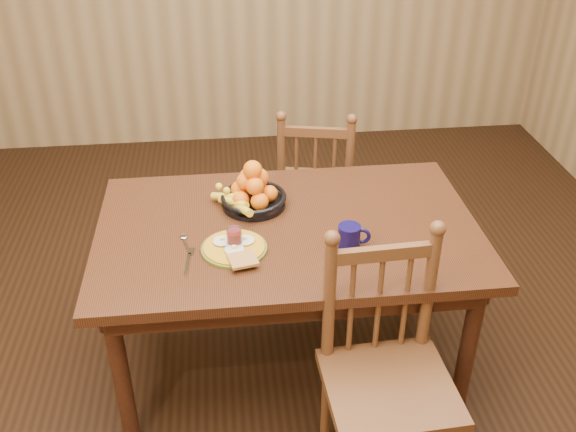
{
  "coord_description": "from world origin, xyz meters",
  "views": [
    {
      "loc": [
        -0.25,
        -2.25,
        2.22
      ],
      "look_at": [
        0.0,
        0.0,
        0.8
      ],
      "focal_mm": 40.0,
      "sensor_mm": 36.0,
      "label": 1
    }
  ],
  "objects": [
    {
      "name": "fruit_bowl",
      "position": [
        -0.14,
        0.18,
        0.82
      ],
      "size": [
        0.32,
        0.32,
        0.22
      ],
      "color": "black",
      "rests_on": "dining_table"
    },
    {
      "name": "coffee_mug",
      "position": [
        0.23,
        -0.18,
        0.8
      ],
      "size": [
        0.13,
        0.09,
        0.1
      ],
      "color": "#0E0A3A",
      "rests_on": "dining_table"
    },
    {
      "name": "spoon",
      "position": [
        -0.43,
        -0.06,
        0.75
      ],
      "size": [
        0.05,
        0.16,
        0.01
      ],
      "rotation": [
        0.0,
        0.0,
        0.24
      ],
      "color": "silver",
      "rests_on": "dining_table"
    },
    {
      "name": "breakfast_plate",
      "position": [
        -0.23,
        -0.15,
        0.76
      ],
      "size": [
        0.26,
        0.3,
        0.04
      ],
      "color": "#59601E",
      "rests_on": "dining_table"
    },
    {
      "name": "juice_glass",
      "position": [
        -0.23,
        -0.14,
        0.79
      ],
      "size": [
        0.06,
        0.06,
        0.09
      ],
      "color": "silver",
      "rests_on": "dining_table"
    },
    {
      "name": "fork",
      "position": [
        -0.41,
        -0.2,
        0.75
      ],
      "size": [
        0.04,
        0.18,
        0.0
      ],
      "rotation": [
        0.0,
        0.0,
        -0.08
      ],
      "color": "silver",
      "rests_on": "dining_table"
    },
    {
      "name": "chair_near",
      "position": [
        0.29,
        -0.63,
        0.49
      ],
      "size": [
        0.48,
        0.46,
        1.01
      ],
      "rotation": [
        0.0,
        0.0,
        0.05
      ],
      "color": "#512F18",
      "rests_on": "ground"
    },
    {
      "name": "chair_far",
      "position": [
        0.24,
        0.81,
        0.46
      ],
      "size": [
        0.5,
        0.49,
        0.95
      ],
      "rotation": [
        0.0,
        0.0,
        2.93
      ],
      "color": "#512F18",
      "rests_on": "ground"
    },
    {
      "name": "room",
      "position": [
        0.0,
        0.0,
        1.35
      ],
      "size": [
        4.52,
        5.02,
        2.72
      ],
      "color": "black",
      "rests_on": "ground"
    },
    {
      "name": "dining_table",
      "position": [
        0.0,
        0.0,
        0.67
      ],
      "size": [
        1.6,
        1.0,
        0.75
      ],
      "color": "black",
      "rests_on": "ground"
    }
  ]
}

